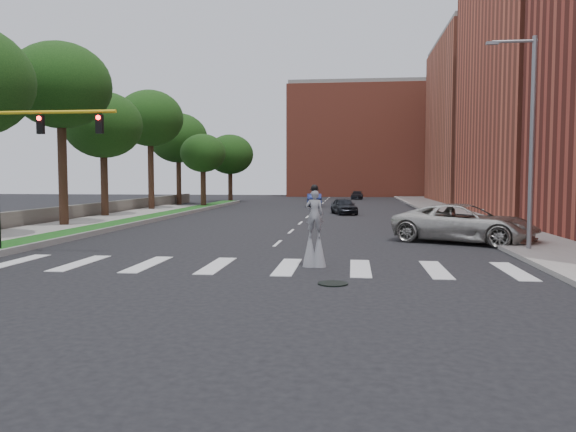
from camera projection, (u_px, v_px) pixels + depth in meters
The scene contains 22 objects.
ground_plane at pixel (246, 271), 19.03m from camera, with size 160.00×160.00×0.00m, color black.
grass_median at pixel (141, 220), 40.15m from camera, with size 2.00×60.00×0.25m, color #154C16.
median_curb at pixel (155, 220), 40.03m from camera, with size 0.20×60.00×0.28m, color gray.
sidewalk_left at pixel (19, 234), 30.59m from camera, with size 4.00×60.00×0.18m, color gray.
sidewalk_right at pixel (471, 218), 42.38m from camera, with size 5.00×90.00×0.18m, color gray.
stone_wall at pixel (81, 212), 42.73m from camera, with size 0.50×56.00×1.10m, color #5A554D.
manhole at pixel (333, 284), 16.71m from camera, with size 0.90×0.90×0.04m, color black.
building_far at pixel (503, 122), 69.35m from camera, with size 16.00×22.00×20.00m, color #BA5E44.
building_backdrop at pixel (367, 143), 95.03m from camera, with size 26.00×14.00×18.00m, color #B24E37.
streetlight at pixel (530, 136), 23.40m from camera, with size 2.05×0.20×9.00m.
traffic_signal at pixel (23, 153), 22.83m from camera, with size 5.30×0.23×6.20m.
stilt_performer at pixel (314, 235), 19.89m from camera, with size 0.84×0.52×2.93m.
suv_crossing at pixel (465, 223), 27.18m from camera, with size 3.13×6.79×1.89m, color #B9B6AE.
car_near at pixel (344, 206), 47.85m from camera, with size 1.67×4.14×1.41m, color black.
car_mid at pixel (314, 200), 60.36m from camera, with size 1.49×4.26×1.40m, color navy.
car_far at pixel (357, 195), 79.85m from camera, with size 1.64×4.04×1.17m, color black.
tree_2 at pixel (60, 86), 35.03m from camera, with size 6.30×6.30×11.59m.
tree_3 at pixel (103, 125), 43.58m from camera, with size 6.05×6.05×9.81m.
tree_4 at pixel (150, 119), 52.67m from camera, with size 6.20×6.20×11.33m.
tree_5 at pixel (178, 138), 64.22m from camera, with size 6.67×6.67×10.48m.
tree_6 at pixel (203, 154), 57.99m from camera, with size 4.66×4.66×7.63m.
tree_7 at pixel (230, 155), 71.53m from camera, with size 5.95×5.95×8.59m.
Camera 1 is at (3.55, -18.57, 3.20)m, focal length 35.00 mm.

